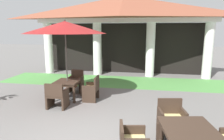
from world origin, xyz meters
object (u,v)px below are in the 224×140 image
(patio_umbrella_near_foreground, at_px, (65,28))
(patio_chair_mid_left_north, at_px, (171,119))
(patio_chair_near_foreground_south, at_px, (57,96))
(patio_chair_near_foreground_north, at_px, (76,82))
(patio_chair_near_foreground_east, at_px, (92,90))
(patio_table_mid_left, at_px, (188,132))
(patio_table_near_foreground, at_px, (67,83))
(terracotta_urn, at_px, (74,84))

(patio_umbrella_near_foreground, height_order, patio_chair_mid_left_north, patio_umbrella_near_foreground)
(patio_chair_near_foreground_south, xyz_separation_m, patio_chair_mid_left_north, (3.54, -1.19, -0.01))
(patio_chair_near_foreground_north, bearing_deg, patio_chair_near_foreground_east, 135.13)
(patio_umbrella_near_foreground, height_order, patio_chair_near_foreground_north, patio_umbrella_near_foreground)
(patio_table_mid_left, bearing_deg, patio_table_near_foreground, 139.41)
(patio_table_near_foreground, bearing_deg, patio_chair_near_foreground_east, -0.08)
(patio_chair_near_foreground_north, distance_m, patio_chair_near_foreground_east, 1.33)
(patio_chair_near_foreground_south, bearing_deg, terracotta_urn, 97.29)
(patio_umbrella_near_foreground, xyz_separation_m, terracotta_urn, (-0.31, 1.49, -2.47))
(patio_chair_mid_left_north, distance_m, terracotta_urn, 5.29)
(patio_chair_near_foreground_south, xyz_separation_m, patio_table_mid_left, (3.72, -2.25, 0.23))
(patio_chair_near_foreground_south, relative_size, patio_chair_near_foreground_north, 0.97)
(patio_umbrella_near_foreground, distance_m, patio_chair_mid_left_north, 4.69)
(patio_umbrella_near_foreground, distance_m, terracotta_urn, 2.91)
(patio_table_near_foreground, height_order, patio_chair_near_foreground_east, patio_chair_near_foreground_east)
(patio_chair_near_foreground_north, xyz_separation_m, patio_chair_mid_left_north, (3.54, -3.06, -0.00))
(patio_chair_mid_left_north, bearing_deg, patio_chair_near_foreground_south, -28.27)
(patio_table_mid_left, relative_size, patio_chair_mid_left_north, 1.28)
(patio_chair_near_foreground_east, bearing_deg, patio_umbrella_near_foreground, 90.00)
(patio_chair_mid_left_north, bearing_deg, patio_table_near_foreground, -40.69)
(patio_table_near_foreground, relative_size, patio_table_mid_left, 0.76)
(patio_table_mid_left, xyz_separation_m, terracotta_urn, (-4.03, 4.68, -0.47))
(patio_chair_mid_left_north, relative_size, terracotta_urn, 2.07)
(patio_table_near_foreground, xyz_separation_m, patio_chair_near_foreground_east, (0.94, -0.00, -0.19))
(patio_chair_near_foreground_east, distance_m, patio_chair_mid_left_north, 3.36)
(patio_chair_near_foreground_east, relative_size, terracotta_urn, 2.13)
(patio_table_near_foreground, height_order, patio_table_mid_left, patio_table_mid_left)
(patio_chair_near_foreground_east, xyz_separation_m, patio_table_mid_left, (2.78, -3.18, 0.24))
(patio_chair_near_foreground_south, bearing_deg, patio_umbrella_near_foreground, 90.00)
(patio_chair_near_foreground_south, distance_m, patio_chair_near_foreground_east, 1.33)
(patio_chair_near_foreground_east, distance_m, patio_table_mid_left, 4.23)
(patio_umbrella_near_foreground, xyz_separation_m, patio_chair_near_foreground_south, (-0.00, -0.94, -2.23))
(patio_table_near_foreground, relative_size, patio_chair_near_foreground_north, 0.94)
(patio_table_near_foreground, height_order, patio_umbrella_near_foreground, patio_umbrella_near_foreground)
(patio_chair_near_foreground_north, distance_m, patio_chair_mid_left_north, 4.68)
(patio_table_mid_left, bearing_deg, patio_chair_near_foreground_east, 131.10)
(patio_table_near_foreground, xyz_separation_m, patio_chair_near_foreground_north, (0.00, 0.94, -0.18))
(patio_chair_near_foreground_east, height_order, patio_table_mid_left, patio_chair_near_foreground_east)
(patio_table_near_foreground, relative_size, patio_chair_near_foreground_south, 0.97)
(patio_umbrella_near_foreground, bearing_deg, patio_chair_near_foreground_south, -90.08)
(terracotta_urn, bearing_deg, patio_chair_near_foreground_north, -60.95)
(patio_umbrella_near_foreground, height_order, patio_chair_near_foreground_east, patio_umbrella_near_foreground)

